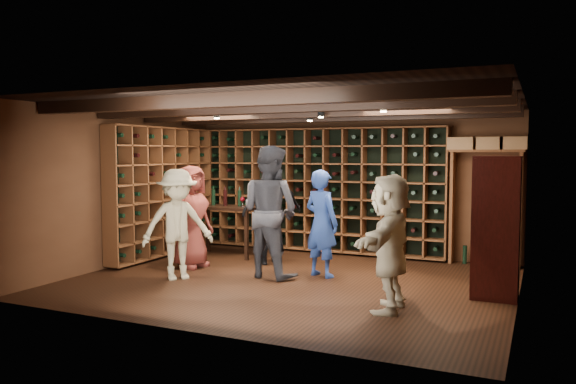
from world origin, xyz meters
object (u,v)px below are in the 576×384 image
at_px(guest_woman_black, 272,212).
at_px(guest_beige, 390,242).
at_px(guest_red_floral, 191,217).
at_px(man_grey_suit, 270,212).
at_px(tasting_table, 226,212).
at_px(man_blue_shirt, 321,223).
at_px(guest_khaki, 177,224).
at_px(display_cabinet, 496,230).

relative_size(guest_woman_black, guest_beige, 1.08).
bearing_deg(guest_red_floral, man_grey_suit, -86.13).
relative_size(guest_woman_black, tasting_table, 1.47).
height_order(guest_beige, tasting_table, guest_beige).
xyz_separation_m(man_blue_shirt, tasting_table, (-2.14, 0.88, -0.01)).
bearing_deg(guest_khaki, tasting_table, 50.25).
distance_m(man_blue_shirt, tasting_table, 2.31).
distance_m(man_blue_shirt, guest_red_floral, 2.13).
bearing_deg(display_cabinet, tasting_table, 166.08).
xyz_separation_m(display_cabinet, guest_khaki, (-4.24, -0.76, -0.06)).
distance_m(man_grey_suit, guest_khaki, 1.34).
relative_size(display_cabinet, guest_beige, 1.11).
height_order(display_cabinet, guest_red_floral, display_cabinet).
bearing_deg(tasting_table, display_cabinet, -14.08).
xyz_separation_m(guest_red_floral, guest_khaki, (0.30, -0.79, -0.02)).
distance_m(display_cabinet, man_grey_suit, 3.11).
height_order(man_grey_suit, guest_woman_black, man_grey_suit).
xyz_separation_m(guest_beige, tasting_table, (-3.50, 2.23, -0.01)).
distance_m(man_grey_suit, guest_woman_black, 0.96).
xyz_separation_m(guest_khaki, tasting_table, (-0.32, 1.89, -0.02)).
relative_size(man_blue_shirt, man_grey_suit, 0.82).
distance_m(guest_woman_black, guest_khaki, 1.73).
relative_size(man_blue_shirt, tasting_table, 1.35).
xyz_separation_m(display_cabinet, guest_red_floral, (-4.54, 0.02, -0.05)).
bearing_deg(guest_khaki, man_blue_shirt, -20.15).
bearing_deg(display_cabinet, man_grey_suit, -178.67).
distance_m(man_blue_shirt, guest_khaki, 2.09).
xyz_separation_m(guest_woman_black, tasting_table, (-1.06, 0.33, -0.08)).
xyz_separation_m(display_cabinet, guest_woman_black, (-3.50, 0.80, 0.00)).
bearing_deg(display_cabinet, man_blue_shirt, 174.02).
distance_m(display_cabinet, tasting_table, 4.70).
relative_size(guest_red_floral, guest_beige, 1.02).
relative_size(man_blue_shirt, guest_khaki, 0.99).
distance_m(display_cabinet, guest_beige, 1.53).
bearing_deg(man_grey_suit, tasting_table, -27.45).
bearing_deg(guest_red_floral, guest_woman_black, -45.56).
height_order(man_grey_suit, guest_beige, man_grey_suit).
bearing_deg(display_cabinet, guest_khaki, -169.81).
bearing_deg(tasting_table, man_grey_suit, -39.70).
bearing_deg(guest_red_floral, guest_khaki, -151.56).
distance_m(guest_red_floral, tasting_table, 1.11).
xyz_separation_m(display_cabinet, tasting_table, (-4.56, 1.13, -0.08)).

